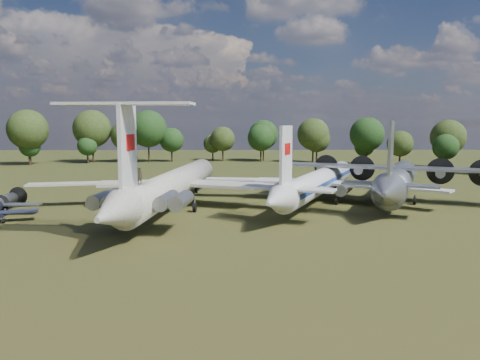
{
  "coord_description": "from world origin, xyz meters",
  "views": [
    {
      "loc": [
        7.47,
        -62.86,
        12.22
      ],
      "look_at": [
        8.57,
        -3.86,
        5.0
      ],
      "focal_mm": 35.0,
      "sensor_mm": 36.0,
      "label": 1
    }
  ],
  "objects_px": {
    "tu104_jet": "(319,186)",
    "an12_transport": "(398,185)",
    "person_on_il62": "(139,176)",
    "il62_airliner": "(175,189)"
  },
  "relations": [
    {
      "from": "tu104_jet",
      "to": "an12_transport",
      "type": "relative_size",
      "value": 1.22
    },
    {
      "from": "an12_transport",
      "to": "person_on_il62",
      "type": "bearing_deg",
      "value": -126.27
    },
    {
      "from": "il62_airliner",
      "to": "an12_transport",
      "type": "height_order",
      "value": "il62_airliner"
    },
    {
      "from": "il62_airliner",
      "to": "person_on_il62",
      "type": "height_order",
      "value": "person_on_il62"
    },
    {
      "from": "tu104_jet",
      "to": "person_on_il62",
      "type": "xyz_separation_m",
      "value": [
        -23.57,
        -20.56,
        3.97
      ]
    },
    {
      "from": "tu104_jet",
      "to": "an12_transport",
      "type": "distance_m",
      "value": 12.12
    },
    {
      "from": "an12_transport",
      "to": "person_on_il62",
      "type": "xyz_separation_m",
      "value": [
        -35.68,
        -20.34,
        3.76
      ]
    },
    {
      "from": "il62_airliner",
      "to": "an12_transport",
      "type": "xyz_separation_m",
      "value": [
        33.73,
        4.87,
        -0.06
      ]
    },
    {
      "from": "il62_airliner",
      "to": "person_on_il62",
      "type": "distance_m",
      "value": 16.03
    },
    {
      "from": "il62_airliner",
      "to": "person_on_il62",
      "type": "bearing_deg",
      "value": -90.0
    }
  ]
}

